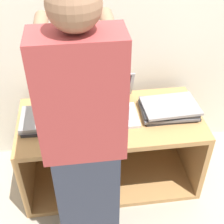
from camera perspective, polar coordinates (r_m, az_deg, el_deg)
name	(u,v)px	position (r m, az deg, el deg)	size (l,w,h in m)	color
ground_plane	(116,208)	(2.32, 0.71, -17.18)	(12.00, 12.00, 0.00)	#9E9384
wall_back	(102,6)	(2.14, -1.84, 18.87)	(8.00, 0.05, 2.40)	beige
cart	(109,143)	(2.33, -0.50, -5.71)	(1.24, 0.60, 0.59)	#A87A47
laptop_open	(109,106)	(2.10, -0.54, 1.04)	(0.37, 0.36, 0.25)	#B7B7BC
laptop_stack_left	(50,119)	(2.07, -11.27, -1.33)	(0.38, 0.27, 0.06)	#232326
laptop_stack_right	(169,109)	(2.14, 10.36, 0.63)	(0.39, 0.28, 0.07)	#232326
person	(84,144)	(1.58, -5.09, -5.78)	(0.40, 0.53, 1.63)	#2D3342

